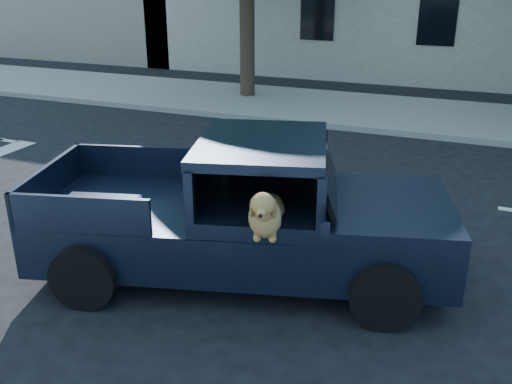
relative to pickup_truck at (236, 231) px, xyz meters
The scene contains 4 objects.
ground 0.68m from the pickup_truck, 83.87° to the left, with size 120.00×120.00×0.00m, color black.
far_sidewalk 9.47m from the pickup_truck, 89.84° to the left, with size 60.00×4.00×0.15m, color gray.
lane_stripes 4.22m from the pickup_truck, 60.97° to the left, with size 21.60×0.14×0.01m, color silver, non-canonical shape.
pickup_truck is the anchor object (origin of this frame).
Camera 1 is at (2.71, -6.34, 3.81)m, focal length 40.00 mm.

